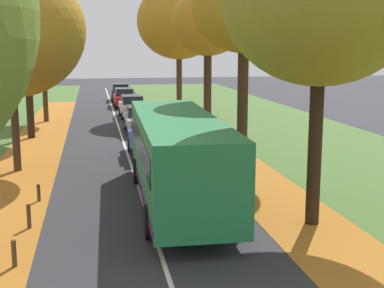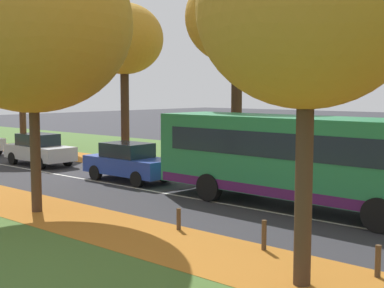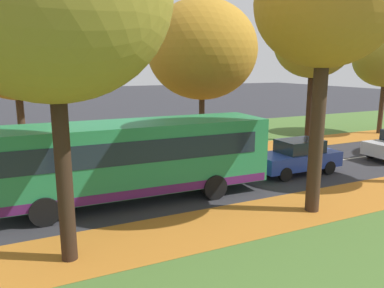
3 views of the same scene
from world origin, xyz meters
name	(u,v)px [view 1 (image 1 of 3)]	position (x,y,z in m)	size (l,w,h in m)	color
leaf_litter_left	(19,180)	(-4.60, 14.00, 0.01)	(2.80, 60.00, 0.00)	#B26B23
grass_verge_right	(292,142)	(9.20, 20.00, 0.00)	(12.00, 90.00, 0.01)	#476B2D
leaf_litter_right	(242,170)	(4.60, 14.00, 0.01)	(2.80, 60.00, 0.00)	#B26B23
road_centre_line	(125,148)	(0.00, 20.00, 0.00)	(0.12, 80.00, 0.01)	silver
tree_left_mid	(9,30)	(-4.86, 15.70, 5.91)	(6.20, 6.20, 8.71)	#422D1E
tree_left_far	(25,22)	(-5.16, 24.07, 6.54)	(5.18, 5.18, 8.89)	black
tree_left_distant	(42,40)	(-4.86, 30.84, 5.61)	(4.72, 4.72, 7.75)	#422D1E
tree_right_mid	(244,6)	(4.92, 15.15, 6.94)	(4.55, 4.55, 9.05)	#382619
tree_right_far	(208,24)	(4.93, 22.54, 6.49)	(4.15, 4.15, 8.41)	#382619
tree_right_distant	(179,21)	(4.89, 32.60, 7.03)	(6.27, 6.27, 9.87)	#422D1E
bollard_fourth	(14,254)	(-3.59, 5.20, 0.34)	(0.12, 0.12, 0.68)	#4C3823
bollard_fifth	(29,216)	(-3.55, 8.00, 0.37)	(0.12, 0.12, 0.74)	#4C3823
bollard_sixth	(39,193)	(-3.53, 10.81, 0.30)	(0.12, 0.12, 0.60)	#4C3823
bus	(177,154)	(1.13, 9.76, 1.70)	(2.86, 10.46, 2.98)	#237A47
car_blue_lead	(148,139)	(0.97, 17.85, 0.81)	(1.80, 4.21, 1.62)	#233D9E
car_silver_following	(140,119)	(1.19, 24.95, 0.81)	(1.82, 4.22, 1.62)	#B7BABF
car_white_third_in_line	(132,106)	(1.25, 32.05, 0.81)	(1.86, 4.24, 1.62)	silver
car_red_fourth_in_line	(124,98)	(1.06, 38.89, 0.81)	(1.86, 4.24, 1.62)	#B21919
car_black_trailing	(121,92)	(1.08, 44.54, 0.81)	(1.93, 4.27, 1.62)	black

